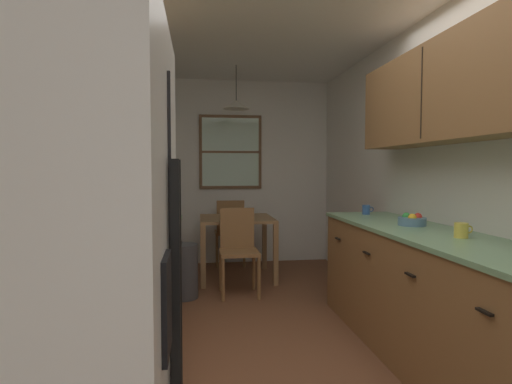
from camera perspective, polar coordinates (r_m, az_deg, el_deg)
name	(u,v)px	position (r m, az deg, el deg)	size (l,w,h in m)	color
ground_plane	(266,331)	(3.61, 1.37, -18.29)	(12.00, 12.00, 0.00)	brown
wall_left	(89,175)	(3.42, -21.56, 2.17)	(0.10, 9.00, 2.55)	white
wall_right	(425,174)	(3.82, 21.84, 2.24)	(0.10, 9.00, 2.55)	white
wall_back	(237,172)	(6.00, -2.64, 2.69)	(4.40, 0.10, 2.55)	white
ceiling_slab	(267,6)	(3.60, 1.43, 23.82)	(4.40, 9.00, 0.08)	white
refrigerator	(30,357)	(1.26, -28.17, -18.98)	(0.72, 0.77, 1.70)	white
stove_range	(91,369)	(2.07, -21.39, -21.31)	(0.66, 0.66, 1.10)	white
microwave_over_range	(55,73)	(1.95, -25.46, 14.32)	(0.39, 0.63, 0.35)	silver
counter_left	(133,292)	(3.17, -16.29, -12.87)	(0.64, 1.73, 0.90)	olive
upper_cabinets_left	(107,80)	(3.09, -19.50, 14.07)	(0.33, 1.81, 0.73)	olive
counter_right	(458,314)	(2.90, 25.62, -14.63)	(0.64, 3.27, 0.90)	olive
upper_cabinets_right	(492,79)	(2.85, 29.27, 13.20)	(0.33, 2.95, 0.67)	olive
dining_table	(237,227)	(5.13, -2.65, -4.69)	(0.87, 0.88, 0.74)	olive
dining_chair_near	(238,246)	(4.51, -2.41, -7.35)	(0.41, 0.41, 0.90)	olive
dining_chair_far	(230,229)	(5.78, -3.54, -5.04)	(0.40, 0.40, 0.90)	olive
pendant_light	(236,105)	(5.14, -2.69, 11.69)	(0.31, 0.31, 0.52)	black
back_window	(231,152)	(5.92, -3.46, 5.40)	(0.87, 0.05, 1.02)	brown
trash_bin	(183,271)	(4.45, -9.83, -10.48)	(0.31, 0.31, 0.55)	#3F3F42
storage_canister	(111,232)	(2.38, -19.00, -5.18)	(0.12, 0.12, 0.16)	#D84C19
dish_towel	(177,342)	(2.15, -10.55, -19.25)	(0.02, 0.16, 0.24)	silver
mug_by_coffeemaker	(366,210)	(4.03, 14.66, -2.33)	(0.11, 0.07, 0.09)	#335999
mug_spare	(461,230)	(2.86, 25.97, -4.67)	(0.12, 0.08, 0.09)	#E5CC4C
fruit_bowl	(412,220)	(3.35, 20.30, -3.60)	(0.20, 0.20, 0.09)	#597F9E
table_serving_bowl	(233,216)	(5.01, -3.11, -3.22)	(0.18, 0.18, 0.06)	#E0D14C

